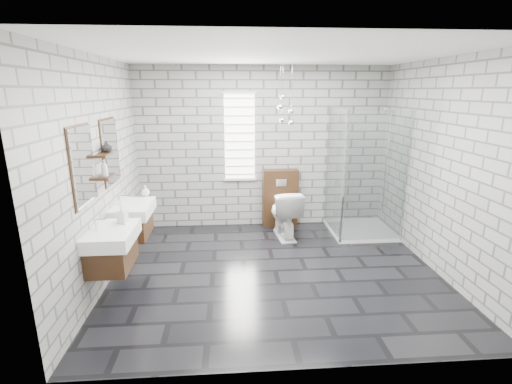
{
  "coord_description": "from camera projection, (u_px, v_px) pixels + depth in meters",
  "views": [
    {
      "loc": [
        -0.58,
        -4.41,
        2.3
      ],
      "look_at": [
        -0.23,
        0.35,
        0.99
      ],
      "focal_mm": 26.0,
      "sensor_mm": 36.0,
      "label": 1
    }
  ],
  "objects": [
    {
      "name": "floor",
      "position": [
        275.0,
        271.0,
        4.9
      ],
      "size": [
        4.2,
        3.6,
        0.02
      ],
      "primitive_type": "cube",
      "color": "black",
      "rests_on": "ground"
    },
    {
      "name": "ceiling",
      "position": [
        279.0,
        53.0,
        4.18
      ],
      "size": [
        4.2,
        3.6,
        0.02
      ],
      "primitive_type": "cube",
      "color": "white",
      "rests_on": "wall_back"
    },
    {
      "name": "wall_back",
      "position": [
        263.0,
        148.0,
        6.28
      ],
      "size": [
        4.2,
        0.02,
        2.7
      ],
      "primitive_type": "cube",
      "color": "#9D9D98",
      "rests_on": "floor"
    },
    {
      "name": "wall_front",
      "position": [
        307.0,
        221.0,
        2.8
      ],
      "size": [
        4.2,
        0.02,
        2.7
      ],
      "primitive_type": "cube",
      "color": "#9D9D98",
      "rests_on": "floor"
    },
    {
      "name": "wall_left",
      "position": [
        100.0,
        173.0,
        4.39
      ],
      "size": [
        0.02,
        3.6,
        2.7
      ],
      "primitive_type": "cube",
      "color": "#9D9D98",
      "rests_on": "floor"
    },
    {
      "name": "wall_right",
      "position": [
        442.0,
        168.0,
        4.69
      ],
      "size": [
        0.02,
        3.6,
        2.7
      ],
      "primitive_type": "cube",
      "color": "#9D9D98",
      "rests_on": "floor"
    },
    {
      "name": "vanity_left",
      "position": [
        109.0,
        237.0,
        4.03
      ],
      "size": [
        0.47,
        0.7,
        1.57
      ],
      "color": "#3D2513",
      "rests_on": "wall_left"
    },
    {
      "name": "vanity_right",
      "position": [
        130.0,
        211.0,
        4.92
      ],
      "size": [
        0.47,
        0.7,
        1.57
      ],
      "color": "#3D2513",
      "rests_on": "wall_left"
    },
    {
      "name": "shelf_lower",
      "position": [
        106.0,
        177.0,
        4.35
      ],
      "size": [
        0.14,
        0.3,
        0.03
      ],
      "primitive_type": "cube",
      "color": "#3D2513",
      "rests_on": "wall_left"
    },
    {
      "name": "shelf_upper",
      "position": [
        104.0,
        155.0,
        4.28
      ],
      "size": [
        0.14,
        0.3,
        0.03
      ],
      "primitive_type": "cube",
      "color": "#3D2513",
      "rests_on": "wall_left"
    },
    {
      "name": "window",
      "position": [
        240.0,
        137.0,
        6.17
      ],
      "size": [
        0.56,
        0.05,
        1.48
      ],
      "color": "white",
      "rests_on": "wall_back"
    },
    {
      "name": "cistern_panel",
      "position": [
        280.0,
        198.0,
        6.42
      ],
      "size": [
        0.6,
        0.2,
        1.0
      ],
      "primitive_type": "cube",
      "color": "#3D2513",
      "rests_on": "floor"
    },
    {
      "name": "flush_plate",
      "position": [
        281.0,
        183.0,
        6.24
      ],
      "size": [
        0.18,
        0.01,
        0.12
      ],
      "primitive_type": "cube",
      "color": "silver",
      "rests_on": "cistern_panel"
    },
    {
      "name": "shower_enclosure",
      "position": [
        359.0,
        205.0,
        6.0
      ],
      "size": [
        1.0,
        1.0,
        2.03
      ],
      "color": "white",
      "rests_on": "floor"
    },
    {
      "name": "pendant_cluster",
      "position": [
        285.0,
        111.0,
        5.72
      ],
      "size": [
        0.28,
        0.22,
        0.93
      ],
      "color": "silver",
      "rests_on": "ceiling"
    },
    {
      "name": "toilet",
      "position": [
        284.0,
        213.0,
        5.96
      ],
      "size": [
        0.52,
        0.81,
        0.79
      ],
      "primitive_type": "imported",
      "rotation": [
        0.0,
        0.0,
        3.25
      ],
      "color": "white",
      "rests_on": "floor"
    },
    {
      "name": "soap_bottle_a",
      "position": [
        122.0,
        214.0,
        4.17
      ],
      "size": [
        0.12,
        0.12,
        0.21
      ],
      "primitive_type": "imported",
      "rotation": [
        0.0,
        0.0,
        -0.26
      ],
      "color": "#B2B2B2",
      "rests_on": "vanity_left"
    },
    {
      "name": "soap_bottle_b",
      "position": [
        145.0,
        191.0,
        5.25
      ],
      "size": [
        0.12,
        0.12,
        0.15
      ],
      "primitive_type": "imported",
      "rotation": [
        0.0,
        0.0,
        -0.01
      ],
      "color": "#B2B2B2",
      "rests_on": "vanity_right"
    },
    {
      "name": "soap_bottle_c",
      "position": [
        104.0,
        168.0,
        4.27
      ],
      "size": [
        0.08,
        0.08,
        0.2
      ],
      "primitive_type": "imported",
      "rotation": [
        0.0,
        0.0,
        -0.07
      ],
      "color": "#B2B2B2",
      "rests_on": "shelf_lower"
    },
    {
      "name": "vase",
      "position": [
        107.0,
        147.0,
        4.37
      ],
      "size": [
        0.16,
        0.16,
        0.13
      ],
      "primitive_type": "imported",
      "rotation": [
        0.0,
        0.0,
        -0.4
      ],
      "color": "#B2B2B2",
      "rests_on": "shelf_upper"
    }
  ]
}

